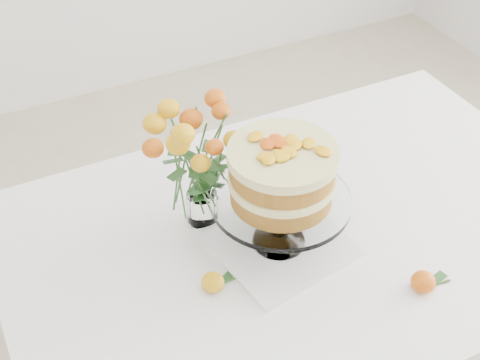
% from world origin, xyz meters
% --- Properties ---
extents(table, '(1.43, 0.93, 0.76)m').
position_xyz_m(table, '(0.00, 0.00, 0.67)').
color(table, tan).
rests_on(table, ground).
extents(napkin, '(0.33, 0.33, 0.01)m').
position_xyz_m(napkin, '(-0.09, -0.02, 0.76)').
color(napkin, white).
rests_on(napkin, table).
extents(cake_stand, '(0.31, 0.31, 0.28)m').
position_xyz_m(cake_stand, '(-0.09, -0.02, 0.95)').
color(cake_stand, white).
rests_on(cake_stand, napkin).
extents(rose_vase, '(0.28, 0.28, 0.36)m').
position_xyz_m(rose_vase, '(-0.22, 0.12, 0.97)').
color(rose_vase, white).
rests_on(rose_vase, table).
extents(loose_rose_near, '(0.09, 0.05, 0.04)m').
position_xyz_m(loose_rose_near, '(-0.28, -0.08, 0.78)').
color(loose_rose_near, yellow).
rests_on(loose_rose_near, table).
extents(loose_rose_far, '(0.10, 0.05, 0.05)m').
position_xyz_m(loose_rose_far, '(0.13, -0.28, 0.78)').
color(loose_rose_far, '#BB3409').
rests_on(loose_rose_far, table).
extents(stray_petal_a, '(0.03, 0.02, 0.00)m').
position_xyz_m(stray_petal_a, '(-0.12, -0.10, 0.76)').
color(stray_petal_a, '#F3AB0F').
rests_on(stray_petal_a, table).
extents(stray_petal_b, '(0.03, 0.02, 0.00)m').
position_xyz_m(stray_petal_b, '(-0.02, -0.14, 0.76)').
color(stray_petal_b, '#F3AB0F').
rests_on(stray_petal_b, table).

